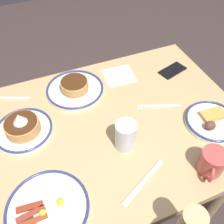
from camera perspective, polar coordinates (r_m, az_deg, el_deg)
ground_plane at (r=1.72m, az=0.59°, el=-18.16°), size 6.00×6.00×0.00m
dining_table at (r=1.20m, az=0.81°, el=-6.31°), size 1.12×0.85×0.73m
plate_near_main at (r=1.24m, az=-8.28°, el=5.28°), size 0.27×0.27×0.06m
plate_center_pancakes at (r=1.11m, az=-19.25°, el=-3.39°), size 0.24×0.24×0.11m
plate_far_companion at (r=1.17m, az=21.43°, el=-1.93°), size 0.23×0.23×0.05m
plate_far_side at (r=0.92m, az=-14.17°, el=-20.20°), size 0.28×0.28×0.04m
coffee_mug at (r=1.00m, az=21.43°, el=-10.39°), size 0.10×0.11×0.10m
drinking_glass at (r=0.99m, az=3.00°, el=-5.46°), size 0.08×0.08×0.12m
cell_phone at (r=1.39m, az=13.32°, el=9.01°), size 0.16×0.11×0.01m
paper_napkin at (r=1.32m, az=1.53°, el=8.10°), size 0.16×0.15×0.00m
fork_near at (r=1.29m, az=-21.67°, el=2.90°), size 0.17×0.09×0.01m
fork_far at (r=1.18m, az=10.43°, el=1.34°), size 0.20×0.09×0.01m
butter_knife at (r=0.95m, az=7.01°, el=-15.26°), size 0.21×0.12×0.01m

